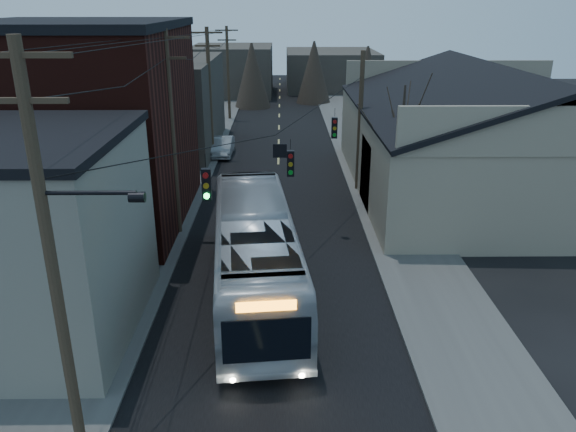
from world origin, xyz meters
name	(u,v)px	position (x,y,z in m)	size (l,w,h in m)	color
road_surface	(278,168)	(0.00, 30.00, 0.01)	(9.00, 110.00, 0.02)	black
sidewalk_left	(187,168)	(-6.50, 30.00, 0.06)	(4.00, 110.00, 0.12)	#474744
sidewalk_right	(369,167)	(6.50, 30.00, 0.06)	(4.00, 110.00, 0.12)	#474744
building_clapboard	(10,241)	(-9.00, 9.00, 3.50)	(8.00, 8.00, 7.00)	gray
building_brick	(82,129)	(-10.00, 20.00, 5.00)	(10.00, 12.00, 10.00)	black
building_left_far	(158,105)	(-9.50, 36.00, 3.50)	(9.00, 14.00, 7.00)	#37322C
warehouse	(488,148)	(13.00, 25.00, 2.70)	(16.16, 20.60, 7.73)	gray
building_far_left	(233,70)	(-6.00, 65.00, 3.00)	(10.00, 12.00, 6.00)	#37322C
building_far_right	(331,70)	(7.00, 70.00, 2.50)	(12.00, 14.00, 5.00)	#37322C
bare_tree	(400,155)	(6.50, 20.00, 3.60)	(0.40, 0.40, 7.20)	black
utility_lines	(224,115)	(-3.11, 24.14, 4.95)	(11.24, 45.28, 10.50)	#382B1E
bus	(255,252)	(-0.81, 11.70, 1.80)	(3.02, 12.91, 3.60)	#AFB5BB
parked_car	(223,146)	(-4.30, 33.70, 0.70)	(1.49, 4.26, 1.40)	#95989C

